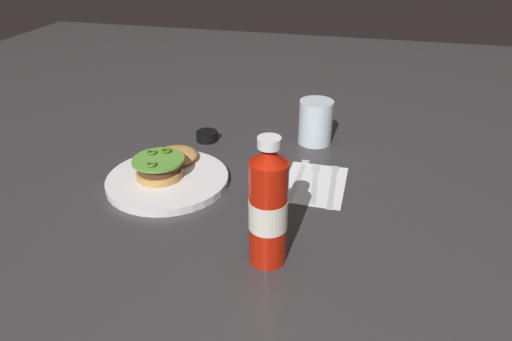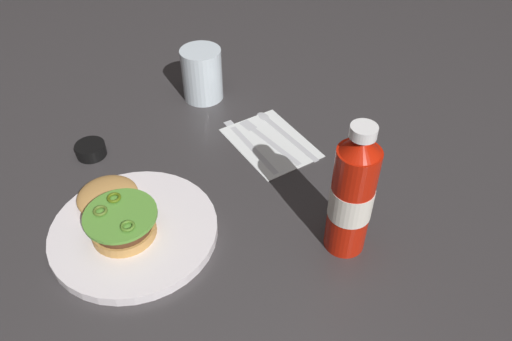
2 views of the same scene
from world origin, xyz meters
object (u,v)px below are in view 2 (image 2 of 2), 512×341
object	(u,v)px
ketchup_bottle	(352,196)
fork_utensil	(265,137)
dinner_plate	(134,231)
spoon_utensil	(278,127)
burger_sandwich	(117,213)
butter_knife	(247,141)
napkin	(270,142)
water_glass	(202,74)
condiment_cup	(91,150)

from	to	relation	value
ketchup_bottle	fork_utensil	distance (m)	0.32
dinner_plate	spoon_utensil	xyz separation A→B (m)	(0.11, -0.37, -0.00)
burger_sandwich	butter_knife	bearing A→B (deg)	-76.06
ketchup_bottle	napkin	size ratio (longest dim) A/B	1.28
water_glass	condiment_cup	world-z (taller)	water_glass
condiment_cup	water_glass	bearing A→B (deg)	-78.18
ketchup_bottle	condiment_cup	xyz separation A→B (m)	(0.45, 0.27, -0.10)
dinner_plate	burger_sandwich	xyz separation A→B (m)	(0.03, 0.01, 0.03)
water_glass	napkin	xyz separation A→B (m)	(-0.22, -0.03, -0.06)
condiment_cup	fork_utensil	world-z (taller)	condiment_cup
spoon_utensil	napkin	bearing A→B (deg)	126.31
burger_sandwich	ketchup_bottle	xyz separation A→B (m)	(-0.23, -0.30, 0.07)
ketchup_bottle	butter_knife	size ratio (longest dim) A/B	1.22
burger_sandwich	ketchup_bottle	bearing A→B (deg)	-128.29
ketchup_bottle	spoon_utensil	world-z (taller)	ketchup_bottle
water_glass	butter_knife	bearing A→B (deg)	177.53
condiment_cup	butter_knife	distance (m)	0.31
spoon_utensil	water_glass	bearing A→B (deg)	20.14
dinner_plate	butter_knife	xyz separation A→B (m)	(0.10, -0.29, -0.00)
dinner_plate	burger_sandwich	world-z (taller)	burger_sandwich
dinner_plate	ketchup_bottle	distance (m)	0.36
dinner_plate	ketchup_bottle	size ratio (longest dim) A/B	1.16
spoon_utensil	butter_knife	distance (m)	0.08
burger_sandwich	water_glass	distance (m)	0.42
ketchup_bottle	fork_utensil	world-z (taller)	ketchup_bottle
napkin	fork_utensil	size ratio (longest dim) A/B	1.04
napkin	butter_knife	size ratio (longest dim) A/B	0.96
dinner_plate	spoon_utensil	size ratio (longest dim) A/B	1.40
napkin	butter_knife	xyz separation A→B (m)	(0.03, 0.04, 0.00)
dinner_plate	condiment_cup	bearing A→B (deg)	-2.67
dinner_plate	spoon_utensil	distance (m)	0.38
burger_sandwich	condiment_cup	world-z (taller)	burger_sandwich
fork_utensil	ketchup_bottle	bearing A→B (deg)	171.33
burger_sandwich	fork_utensil	distance (m)	0.35
dinner_plate	napkin	world-z (taller)	dinner_plate
ketchup_bottle	fork_utensil	xyz separation A→B (m)	(0.30, -0.05, -0.11)
dinner_plate	butter_knife	distance (m)	0.31
condiment_cup	butter_knife	size ratio (longest dim) A/B	0.30
fork_utensil	butter_knife	distance (m)	0.04
ketchup_bottle	fork_utensil	size ratio (longest dim) A/B	1.32
burger_sandwich	condiment_cup	bearing A→B (deg)	-6.92
napkin	spoon_utensil	size ratio (longest dim) A/B	0.95
condiment_cup	napkin	xyz separation A→B (m)	(-0.16, -0.32, -0.01)
burger_sandwich	napkin	world-z (taller)	burger_sandwich
condiment_cup	dinner_plate	bearing A→B (deg)	177.33
spoon_utensil	fork_utensil	bearing A→B (deg)	104.77
napkin	condiment_cup	bearing A→B (deg)	62.67
water_glass	spoon_utensil	world-z (taller)	water_glass
butter_knife	burger_sandwich	bearing A→B (deg)	103.94
water_glass	fork_utensil	xyz separation A→B (m)	(-0.21, -0.03, -0.05)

